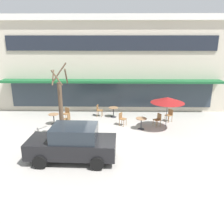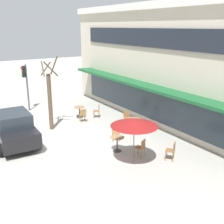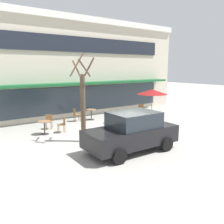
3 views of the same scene
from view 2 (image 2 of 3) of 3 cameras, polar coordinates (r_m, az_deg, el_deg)
ground_plane at (r=15.03m, az=-9.70°, el=-6.73°), size 80.00×80.00×0.00m
building_facade at (r=19.89m, az=17.59°, el=9.65°), size 19.82×9.10×7.40m
cafe_table_near_wall at (r=19.21m, az=-6.63°, el=0.36°), size 0.70×0.70×0.76m
cafe_table_streetside at (r=14.01m, az=1.06°, el=-6.01°), size 0.70×0.70×0.76m
cafe_table_by_tree at (r=16.73m, az=4.69°, el=-2.14°), size 0.70×0.70×0.76m
patio_umbrella_green_folded at (r=12.19m, az=4.56°, el=-2.06°), size 2.10×2.10×2.20m
cafe_chair_0 at (r=13.45m, az=5.95°, el=-7.07°), size 0.54×0.54×0.89m
cafe_chair_1 at (r=19.10m, az=-2.97°, el=0.39°), size 0.55×0.55×0.89m
cafe_chair_2 at (r=13.40m, az=12.05°, el=-7.47°), size 0.56×0.56×0.89m
cafe_chair_3 at (r=17.69m, az=3.10°, el=-0.99°), size 0.47×0.47×0.89m
cafe_chair_4 at (r=15.33m, az=0.76°, el=-3.88°), size 0.55×0.55×0.89m
cafe_chair_5 at (r=18.27m, az=-5.93°, el=-0.47°), size 0.48×0.48×0.89m
parked_sedan at (r=15.63m, az=-19.40°, el=-3.08°), size 4.25×2.12×1.76m
street_tree at (r=16.94m, az=-12.50°, el=2.81°), size 0.99×0.92×4.40m
traffic_light_pole at (r=21.20m, az=-17.19°, el=6.25°), size 0.26×0.43×3.40m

